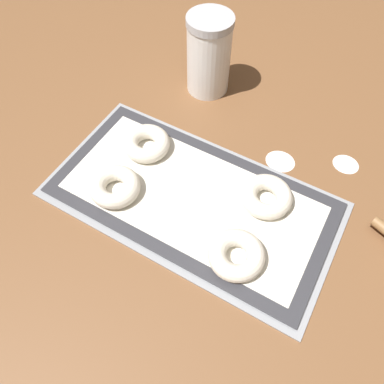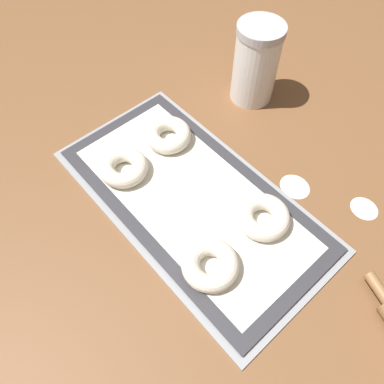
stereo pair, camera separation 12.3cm
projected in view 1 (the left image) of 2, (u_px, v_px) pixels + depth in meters
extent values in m
plane|color=brown|center=(190.00, 190.00, 0.72)|extent=(2.80, 2.80, 0.00)
cube|color=#93969B|center=(192.00, 199.00, 0.70)|extent=(0.54, 0.28, 0.01)
cube|color=#333338|center=(192.00, 197.00, 0.70)|extent=(0.51, 0.26, 0.00)
cube|color=silver|center=(192.00, 197.00, 0.70)|extent=(0.47, 0.21, 0.00)
torus|color=silver|center=(115.00, 187.00, 0.69)|extent=(0.10, 0.10, 0.03)
torus|color=silver|center=(236.00, 255.00, 0.62)|extent=(0.10, 0.10, 0.03)
torus|color=silver|center=(147.00, 144.00, 0.75)|extent=(0.10, 0.10, 0.03)
torus|color=silver|center=(266.00, 197.00, 0.68)|extent=(0.10, 0.10, 0.03)
cylinder|color=white|center=(209.00, 58.00, 0.81)|extent=(0.09, 0.09, 0.16)
cylinder|color=#B2B2B7|center=(210.00, 21.00, 0.74)|extent=(0.10, 0.10, 0.02)
ellipsoid|color=white|center=(280.00, 161.00, 0.76)|extent=(0.06, 0.05, 0.00)
ellipsoid|color=white|center=(346.00, 164.00, 0.75)|extent=(0.05, 0.05, 0.00)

